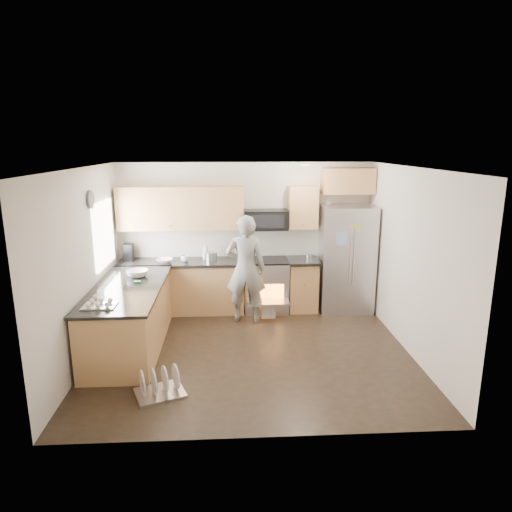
{
  "coord_description": "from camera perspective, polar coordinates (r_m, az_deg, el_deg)",
  "views": [
    {
      "loc": [
        -0.27,
        -6.05,
        2.89
      ],
      "look_at": [
        0.1,
        0.5,
        1.29
      ],
      "focal_mm": 32.0,
      "sensor_mm": 36.0,
      "label": 1
    }
  ],
  "objects": [
    {
      "name": "ground",
      "position": [
        6.71,
        -0.65,
        -11.79
      ],
      "size": [
        4.5,
        4.5,
        0.0
      ],
      "primitive_type": "plane",
      "color": "black",
      "rests_on": "ground"
    },
    {
      "name": "stove_range",
      "position": [
        8.08,
        1.26,
        -2.18
      ],
      "size": [
        0.76,
        0.97,
        1.79
      ],
      "color": "#B7B7BC",
      "rests_on": "ground"
    },
    {
      "name": "person",
      "position": [
        7.51,
        -1.29,
        -1.65
      ],
      "size": [
        0.7,
        0.5,
        1.8
      ],
      "primitive_type": "imported",
      "rotation": [
        0.0,
        0.0,
        3.03
      ],
      "color": "gray",
      "rests_on": "ground"
    },
    {
      "name": "dish_rack",
      "position": [
        5.75,
        -11.94,
        -15.75
      ],
      "size": [
        0.68,
        0.62,
        0.34
      ],
      "rotation": [
        0.0,
        0.0,
        0.38
      ],
      "color": "#B7B7BC",
      "rests_on": "ground"
    },
    {
      "name": "peninsula",
      "position": [
        6.91,
        -15.54,
        -7.37
      ],
      "size": [
        0.96,
        2.36,
        1.03
      ],
      "color": "#AD7B45",
      "rests_on": "ground"
    },
    {
      "name": "back_cabinet_run",
      "position": [
        8.04,
        -5.41,
        -0.2
      ],
      "size": [
        4.45,
        0.64,
        2.5
      ],
      "color": "#AD7B45",
      "rests_on": "ground"
    },
    {
      "name": "refrigerator",
      "position": [
        8.22,
        11.21,
        -0.32
      ],
      "size": [
        0.95,
        0.76,
        1.87
      ],
      "rotation": [
        0.0,
        0.0,
        -0.05
      ],
      "color": "#B7B7BC",
      "rests_on": "ground"
    },
    {
      "name": "room_shell",
      "position": [
        6.19,
        -1.04,
        2.39
      ],
      "size": [
        4.54,
        4.04,
        2.62
      ],
      "color": "beige",
      "rests_on": "ground"
    }
  ]
}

